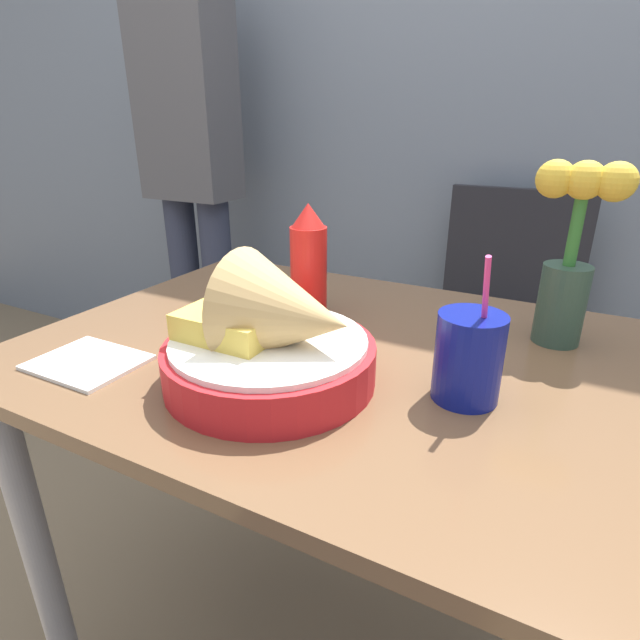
% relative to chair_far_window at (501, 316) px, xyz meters
% --- Properties ---
extents(wall_window, '(7.00, 0.06, 2.60)m').
position_rel_chair_far_window_xyz_m(wall_window, '(-0.13, 0.23, 0.77)').
color(wall_window, slate).
rests_on(wall_window, ground_plane).
extents(dining_table, '(1.02, 0.73, 0.74)m').
position_rel_chair_far_window_xyz_m(dining_table, '(-0.13, -0.82, 0.09)').
color(dining_table, brown).
rests_on(dining_table, ground_plane).
extents(chair_far_window, '(0.40, 0.40, 0.90)m').
position_rel_chair_far_window_xyz_m(chair_far_window, '(0.00, 0.00, 0.00)').
color(chair_far_window, black).
rests_on(chair_far_window, ground_plane).
extents(food_basket, '(0.29, 0.29, 0.19)m').
position_rel_chair_far_window_xyz_m(food_basket, '(-0.17, -0.97, 0.27)').
color(food_basket, red).
rests_on(food_basket, dining_table).
extents(ketchup_bottle, '(0.07, 0.07, 0.21)m').
position_rel_chair_far_window_xyz_m(ketchup_bottle, '(-0.26, -0.71, 0.31)').
color(ketchup_bottle, red).
rests_on(ketchup_bottle, dining_table).
extents(drink_cup, '(0.09, 0.09, 0.20)m').
position_rel_chair_far_window_xyz_m(drink_cup, '(0.07, -0.88, 0.26)').
color(drink_cup, navy).
rests_on(drink_cup, dining_table).
extents(flower_vase, '(0.14, 0.07, 0.29)m').
position_rel_chair_far_window_xyz_m(flower_vase, '(0.16, -0.63, 0.36)').
color(flower_vase, '#2D4738').
rests_on(flower_vase, dining_table).
extents(napkin, '(0.15, 0.12, 0.01)m').
position_rel_chair_far_window_xyz_m(napkin, '(-0.45, -1.05, 0.21)').
color(napkin, white).
rests_on(napkin, dining_table).
extents(person_standing, '(0.32, 0.19, 1.69)m').
position_rel_chair_far_window_xyz_m(person_standing, '(-1.07, -0.09, 0.45)').
color(person_standing, '#2D3347').
rests_on(person_standing, ground_plane).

